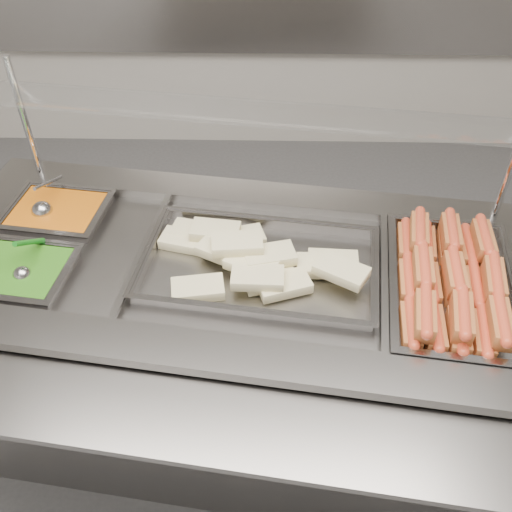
{
  "coord_description": "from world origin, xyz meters",
  "views": [
    {
      "loc": [
        0.04,
        -0.7,
        1.91
      ],
      "look_at": [
        0.02,
        0.46,
        0.85
      ],
      "focal_mm": 40.0,
      "sensor_mm": 36.0,
      "label": 1
    }
  ],
  "objects_px": {
    "sneeze_guard": "(251,115)",
    "ladle": "(43,209)",
    "pan_hotdogs": "(450,293)",
    "pan_wraps": "(259,268)",
    "serving_spoon": "(24,269)",
    "steam_counter": "(242,353)"
  },
  "relations": [
    {
      "from": "pan_hotdogs",
      "to": "pan_wraps",
      "type": "xyz_separation_m",
      "value": [
        -0.52,
        0.07,
        0.01
      ]
    },
    {
      "from": "steam_counter",
      "to": "serving_spoon",
      "type": "bearing_deg",
      "value": -174.18
    },
    {
      "from": "pan_wraps",
      "to": "serving_spoon",
      "type": "relative_size",
      "value": 4.12
    },
    {
      "from": "steam_counter",
      "to": "sneeze_guard",
      "type": "relative_size",
      "value": 1.18
    },
    {
      "from": "serving_spoon",
      "to": "steam_counter",
      "type": "bearing_deg",
      "value": 5.82
    },
    {
      "from": "pan_wraps",
      "to": "serving_spoon",
      "type": "bearing_deg",
      "value": -175.35
    },
    {
      "from": "steam_counter",
      "to": "serving_spoon",
      "type": "height_order",
      "value": "serving_spoon"
    },
    {
      "from": "pan_wraps",
      "to": "serving_spoon",
      "type": "height_order",
      "value": "serving_spoon"
    },
    {
      "from": "steam_counter",
      "to": "sneeze_guard",
      "type": "height_order",
      "value": "sneeze_guard"
    },
    {
      "from": "steam_counter",
      "to": "sneeze_guard",
      "type": "bearing_deg",
      "value": 82.13
    },
    {
      "from": "sneeze_guard",
      "to": "pan_hotdogs",
      "type": "bearing_deg",
      "value": -27.15
    },
    {
      "from": "ladle",
      "to": "serving_spoon",
      "type": "bearing_deg",
      "value": -83.86
    },
    {
      "from": "steam_counter",
      "to": "ladle",
      "type": "relative_size",
      "value": 9.88
    },
    {
      "from": "pan_wraps",
      "to": "ladle",
      "type": "height_order",
      "value": "ladle"
    },
    {
      "from": "pan_hotdogs",
      "to": "ladle",
      "type": "xyz_separation_m",
      "value": [
        -1.19,
        0.29,
        0.05
      ]
    },
    {
      "from": "steam_counter",
      "to": "pan_hotdogs",
      "type": "height_order",
      "value": "pan_hotdogs"
    },
    {
      "from": "steam_counter",
      "to": "pan_hotdogs",
      "type": "bearing_deg",
      "value": -7.87
    },
    {
      "from": "pan_hotdogs",
      "to": "pan_wraps",
      "type": "relative_size",
      "value": 0.81
    },
    {
      "from": "pan_wraps",
      "to": "sneeze_guard",
      "type": "bearing_deg",
      "value": 97.47
    },
    {
      "from": "steam_counter",
      "to": "pan_hotdogs",
      "type": "xyz_separation_m",
      "value": [
        0.57,
        -0.08,
        0.38
      ]
    },
    {
      "from": "sneeze_guard",
      "to": "ladle",
      "type": "height_order",
      "value": "sneeze_guard"
    },
    {
      "from": "sneeze_guard",
      "to": "serving_spoon",
      "type": "height_order",
      "value": "sneeze_guard"
    }
  ]
}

